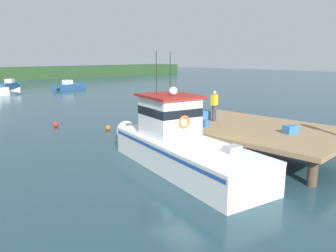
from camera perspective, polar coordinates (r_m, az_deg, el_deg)
ground_plane at (r=13.43m, az=3.29°, el=-8.06°), size 200.00×200.00×0.00m
dock at (r=16.88m, az=14.35°, el=-0.47°), size 6.00×9.00×1.20m
main_fishing_boat at (r=13.91m, az=1.63°, el=-2.99°), size 4.26×9.96×4.80m
crate_single_by_cleat at (r=15.75m, az=20.47°, el=-0.58°), size 0.71×0.61×0.36m
crate_stack_mid_dock at (r=18.29m, az=6.31°, el=1.93°), size 0.71×0.62×0.47m
bait_bucket at (r=16.27m, az=6.60°, el=0.45°), size 0.32×0.32×0.34m
deckhand_further_back at (r=17.65m, az=8.01°, el=3.58°), size 0.36×0.22×1.63m
moored_boat_far_left at (r=54.80m, az=-25.85°, el=6.43°), size 4.39×4.33×1.31m
moored_boat_off_the_point at (r=49.15m, az=-16.66°, el=6.63°), size 5.41×2.55×1.36m
mooring_buoy_inshore at (r=23.04m, az=-18.86°, el=0.25°), size 0.35×0.35×0.35m
mooring_buoy_outer at (r=21.21m, az=-10.33°, el=-0.30°), size 0.33×0.33×0.33m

